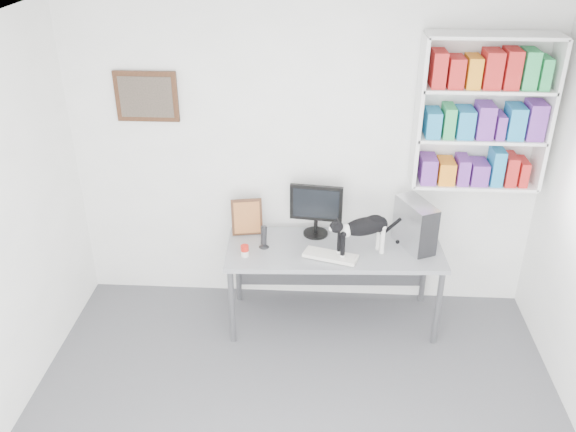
{
  "coord_description": "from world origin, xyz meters",
  "views": [
    {
      "loc": [
        0.15,
        -2.82,
        3.38
      ],
      "look_at": [
        -0.11,
        1.53,
        1.06
      ],
      "focal_mm": 38.0,
      "sensor_mm": 36.0,
      "label": 1
    }
  ],
  "objects_px": {
    "speaker": "(264,237)",
    "soup_can": "(245,251)",
    "leaning_print": "(247,216)",
    "keyboard": "(331,256)",
    "bookshelf": "(483,113)",
    "monitor": "(316,210)",
    "cat": "(363,236)",
    "desk": "(333,285)",
    "pc_tower": "(415,225)"
  },
  "relations": [
    {
      "from": "speaker",
      "to": "soup_can",
      "type": "relative_size",
      "value": 2.08
    },
    {
      "from": "leaning_print",
      "to": "keyboard",
      "type": "bearing_deg",
      "value": -37.25
    },
    {
      "from": "bookshelf",
      "to": "leaning_print",
      "type": "height_order",
      "value": "bookshelf"
    },
    {
      "from": "monitor",
      "to": "speaker",
      "type": "height_order",
      "value": "monitor"
    },
    {
      "from": "monitor",
      "to": "leaning_print",
      "type": "xyz_separation_m",
      "value": [
        -0.59,
        -0.01,
        -0.07
      ]
    },
    {
      "from": "bookshelf",
      "to": "cat",
      "type": "xyz_separation_m",
      "value": [
        -0.9,
        -0.37,
        -0.92
      ]
    },
    {
      "from": "keyboard",
      "to": "leaning_print",
      "type": "height_order",
      "value": "leaning_print"
    },
    {
      "from": "bookshelf",
      "to": "leaning_print",
      "type": "distance_m",
      "value": 2.1
    },
    {
      "from": "desk",
      "to": "leaning_print",
      "type": "xyz_separation_m",
      "value": [
        -0.76,
        0.2,
        0.54
      ]
    },
    {
      "from": "monitor",
      "to": "speaker",
      "type": "distance_m",
      "value": 0.51
    },
    {
      "from": "bookshelf",
      "to": "speaker",
      "type": "distance_m",
      "value": 2.01
    },
    {
      "from": "soup_can",
      "to": "bookshelf",
      "type": "bearing_deg",
      "value": 13.64
    },
    {
      "from": "monitor",
      "to": "leaning_print",
      "type": "height_order",
      "value": "monitor"
    },
    {
      "from": "keyboard",
      "to": "soup_can",
      "type": "distance_m",
      "value": 0.7
    },
    {
      "from": "bookshelf",
      "to": "soup_can",
      "type": "relative_size",
      "value": 12.73
    },
    {
      "from": "keyboard",
      "to": "speaker",
      "type": "distance_m",
      "value": 0.58
    },
    {
      "from": "desk",
      "to": "keyboard",
      "type": "height_order",
      "value": "keyboard"
    },
    {
      "from": "bookshelf",
      "to": "keyboard",
      "type": "relative_size",
      "value": 2.83
    },
    {
      "from": "bookshelf",
      "to": "soup_can",
      "type": "bearing_deg",
      "value": -166.36
    },
    {
      "from": "speaker",
      "to": "monitor",
      "type": "bearing_deg",
      "value": 41.88
    },
    {
      "from": "soup_can",
      "to": "desk",
      "type": "bearing_deg",
      "value": 13.72
    },
    {
      "from": "desk",
      "to": "pc_tower",
      "type": "relative_size",
      "value": 4.41
    },
    {
      "from": "monitor",
      "to": "pc_tower",
      "type": "xyz_separation_m",
      "value": [
        0.82,
        -0.15,
        -0.03
      ]
    },
    {
      "from": "keyboard",
      "to": "cat",
      "type": "xyz_separation_m",
      "value": [
        0.26,
        0.06,
        0.16
      ]
    },
    {
      "from": "leaning_print",
      "to": "soup_can",
      "type": "relative_size",
      "value": 3.38
    },
    {
      "from": "speaker",
      "to": "leaning_print",
      "type": "distance_m",
      "value": 0.29
    },
    {
      "from": "leaning_print",
      "to": "pc_tower",
      "type": "bearing_deg",
      "value": -16.12
    },
    {
      "from": "desk",
      "to": "leaning_print",
      "type": "height_order",
      "value": "leaning_print"
    },
    {
      "from": "bookshelf",
      "to": "cat",
      "type": "height_order",
      "value": "bookshelf"
    },
    {
      "from": "bookshelf",
      "to": "speaker",
      "type": "relative_size",
      "value": 6.13
    },
    {
      "from": "pc_tower",
      "to": "soup_can",
      "type": "height_order",
      "value": "pc_tower"
    },
    {
      "from": "keyboard",
      "to": "speaker",
      "type": "xyz_separation_m",
      "value": [
        -0.56,
        0.13,
        0.08
      ]
    },
    {
      "from": "keyboard",
      "to": "speaker",
      "type": "bearing_deg",
      "value": -176.63
    },
    {
      "from": "desk",
      "to": "bookshelf",
      "type": "bearing_deg",
      "value": 10.91
    },
    {
      "from": "speaker",
      "to": "desk",
      "type": "bearing_deg",
      "value": 14.99
    },
    {
      "from": "pc_tower",
      "to": "cat",
      "type": "distance_m",
      "value": 0.47
    },
    {
      "from": "monitor",
      "to": "keyboard",
      "type": "distance_m",
      "value": 0.46
    },
    {
      "from": "soup_can",
      "to": "monitor",
      "type": "bearing_deg",
      "value": 34.62
    },
    {
      "from": "desk",
      "to": "monitor",
      "type": "relative_size",
      "value": 3.77
    },
    {
      "from": "keyboard",
      "to": "cat",
      "type": "distance_m",
      "value": 0.31
    },
    {
      "from": "keyboard",
      "to": "pc_tower",
      "type": "relative_size",
      "value": 1.08
    },
    {
      "from": "keyboard",
      "to": "speaker",
      "type": "relative_size",
      "value": 2.17
    },
    {
      "from": "speaker",
      "to": "soup_can",
      "type": "bearing_deg",
      "value": -121.66
    },
    {
      "from": "monitor",
      "to": "bookshelf",
      "type": "bearing_deg",
      "value": 9.16
    },
    {
      "from": "bookshelf",
      "to": "speaker",
      "type": "height_order",
      "value": "bookshelf"
    },
    {
      "from": "soup_can",
      "to": "keyboard",
      "type": "bearing_deg",
      "value": 1.41
    },
    {
      "from": "speaker",
      "to": "cat",
      "type": "xyz_separation_m",
      "value": [
        0.81,
        -0.07,
        0.08
      ]
    },
    {
      "from": "leaning_print",
      "to": "cat",
      "type": "bearing_deg",
      "value": -27.76
    },
    {
      "from": "bookshelf",
      "to": "keyboard",
      "type": "distance_m",
      "value": 1.64
    },
    {
      "from": "monitor",
      "to": "keyboard",
      "type": "relative_size",
      "value": 1.09
    }
  ]
}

